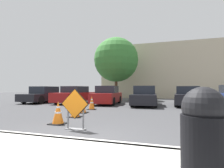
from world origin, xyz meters
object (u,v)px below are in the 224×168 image
parked_car_fourth (145,96)px  trash_bin (204,133)px  parked_car_nearest (44,95)px  parked_car_fifth (187,97)px  parked_car_third (107,96)px  traffic_cone_fourth (92,103)px  traffic_cone_third (82,107)px  traffic_cone_second (75,108)px  bollard_nearest (191,106)px  road_closed_sign (75,108)px  traffic_cone_nearest (58,113)px  parked_car_second (75,95)px

parked_car_fourth → trash_bin: size_ratio=4.22×
parked_car_nearest → parked_car_fifth: parked_car_nearest is taller
parked_car_third → parked_car_fourth: 3.03m
traffic_cone_fourth → traffic_cone_third: bearing=-85.1°
traffic_cone_second → parked_car_third: parked_car_third is taller
traffic_cone_third → traffic_cone_fourth: traffic_cone_fourth is taller
parked_car_fourth → bollard_nearest: size_ratio=5.54×
trash_bin → bollard_nearest: bearing=84.2°
road_closed_sign → traffic_cone_nearest: (-0.99, 0.58, -0.27)m
traffic_cone_second → parked_car_second: 7.66m
road_closed_sign → traffic_cone_nearest: 1.18m
parked_car_third → bollard_nearest: parked_car_third is taller
parked_car_second → traffic_cone_second: bearing=123.0°
traffic_cone_fourth → parked_car_fourth: (2.72, 3.69, 0.27)m
bollard_nearest → traffic_cone_second: bearing=-161.1°
parked_car_nearest → parked_car_third: size_ratio=1.10×
trash_bin → parked_car_fifth: bearing=84.8°
road_closed_sign → parked_car_fourth: 8.64m
parked_car_fifth → traffic_cone_third: bearing=49.2°
road_closed_sign → parked_car_nearest: bearing=133.0°
traffic_cone_third → parked_car_nearest: parked_car_nearest is taller
traffic_cone_second → trash_bin: trash_bin is taller
traffic_cone_second → traffic_cone_fourth: (-0.45, 2.79, 0.02)m
traffic_cone_third → parked_car_second: (-3.47, 5.34, 0.35)m
traffic_cone_nearest → traffic_cone_fourth: bearing=98.2°
parked_car_fifth → bollard_nearest: size_ratio=5.36×
parked_car_third → traffic_cone_third: bearing=90.8°
road_closed_sign → parked_car_nearest: parked_car_nearest is taller
parked_car_third → traffic_cone_nearest: bearing=92.6°
road_closed_sign → traffic_cone_second: size_ratio=1.61×
road_closed_sign → parked_car_fifth: parked_car_fifth is taller
traffic_cone_third → parked_car_second: 6.37m
traffic_cone_nearest → traffic_cone_third: bearing=99.9°
parked_car_third → bollard_nearest: size_ratio=4.78×
traffic_cone_fourth → bollard_nearest: (5.33, -1.11, 0.06)m
traffic_cone_fourth → parked_car_fourth: parked_car_fourth is taller
traffic_cone_third → parked_car_fifth: size_ratio=0.14×
road_closed_sign → trash_bin: size_ratio=1.10×
road_closed_sign → traffic_cone_fourth: (-1.61, 4.88, -0.26)m
traffic_cone_nearest → parked_car_fifth: bearing=59.2°
road_closed_sign → traffic_cone_second: (-1.16, 2.09, -0.28)m
parked_car_fifth → trash_bin: 11.68m
bollard_nearest → trash_bin: bearing=-95.8°
parked_car_nearest → parked_car_second: size_ratio=1.00×
traffic_cone_second → traffic_cone_fourth: bearing=99.1°
traffic_cone_nearest → traffic_cone_second: bearing=96.4°
bollard_nearest → traffic_cone_nearest: bearing=-145.9°
road_closed_sign → traffic_cone_second: bearing=119.1°
parked_car_fourth → traffic_cone_third: bearing=60.0°
traffic_cone_third → traffic_cone_nearest: bearing=-80.1°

